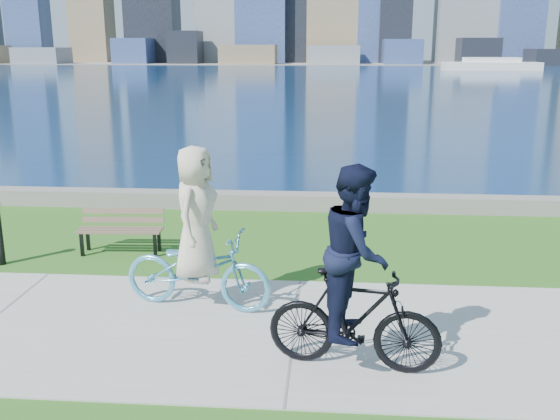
# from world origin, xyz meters

# --- Properties ---
(ground) EXTENTS (320.00, 320.00, 0.00)m
(ground) POSITION_xyz_m (0.00, 0.00, 0.00)
(ground) COLOR #265817
(ground) RESTS_ON ground
(concrete_path) EXTENTS (80.00, 3.50, 0.02)m
(concrete_path) POSITION_xyz_m (0.00, 0.00, 0.01)
(concrete_path) COLOR #A09F9B
(concrete_path) RESTS_ON ground
(seawall) EXTENTS (90.00, 0.50, 0.35)m
(seawall) POSITION_xyz_m (0.00, 6.20, 0.17)
(seawall) COLOR slate
(seawall) RESTS_ON ground
(bay_water) EXTENTS (320.00, 131.00, 0.01)m
(bay_water) POSITION_xyz_m (0.00, 72.00, 0.00)
(bay_water) COLOR #0B264C
(bay_water) RESTS_ON ground
(far_shore) EXTENTS (320.00, 30.00, 0.12)m
(far_shore) POSITION_xyz_m (0.00, 130.00, 0.06)
(far_shore) COLOR gray
(far_shore) RESTS_ON ground
(ferry_far) EXTENTS (14.08, 4.02, 1.91)m
(ferry_far) POSITION_xyz_m (24.44, 90.44, 0.79)
(ferry_far) COLOR silver
(ferry_far) RESTS_ON ground
(park_bench) EXTENTS (1.47, 0.57, 0.75)m
(park_bench) POSITION_xyz_m (-3.19, 2.97, 0.46)
(park_bench) COLOR black
(park_bench) RESTS_ON ground
(cyclist_woman) EXTENTS (1.07, 2.18, 2.25)m
(cyclist_woman) POSITION_xyz_m (-1.36, 0.68, 0.85)
(cyclist_woman) COLOR #53A9CB
(cyclist_woman) RESTS_ON ground
(cyclist_man) EXTENTS (0.85, 1.98, 2.31)m
(cyclist_man) POSITION_xyz_m (0.71, -0.85, 0.99)
(cyclist_man) COLOR black
(cyclist_man) RESTS_ON ground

